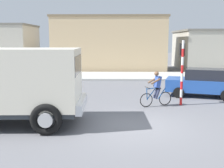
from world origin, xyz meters
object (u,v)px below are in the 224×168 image
Objects in this scene: truck_foreground at (10,81)px; cyclist at (156,89)px; traffic_light_pole at (182,64)px; pedestrian_near_kerb at (48,74)px; car_red_near at (203,82)px.

truck_foreground is 6.70m from cyclist.
traffic_light_pole is 9.95m from pedestrian_near_kerb.
car_red_near is at bearing 30.84° from truck_foreground.
cyclist is 1.77m from traffic_light_pole.
traffic_light_pole is (7.21, 3.28, 0.40)m from truck_foreground.
traffic_light_pole reaches higher than truck_foreground.
traffic_light_pole reaches higher than car_red_near.
car_red_near is 10.46m from pedestrian_near_kerb.
cyclist is at bearing -41.33° from pedestrian_near_kerb.
truck_foreground is at bearing -155.55° from traffic_light_pole.
cyclist is 9.07m from pedestrian_near_kerb.
traffic_light_pole is at bearing 24.45° from truck_foreground.
cyclist is (5.94, 2.98, -0.80)m from truck_foreground.
traffic_light_pole reaches higher than pedestrian_near_kerb.
traffic_light_pole is at bearing 13.06° from cyclist.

